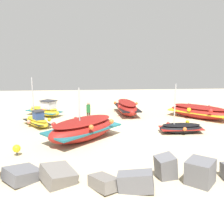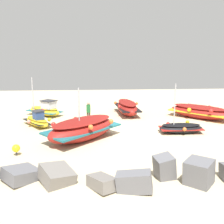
{
  "view_description": "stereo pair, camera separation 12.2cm",
  "coord_description": "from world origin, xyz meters",
  "views": [
    {
      "loc": [
        2.82,
        17.81,
        5.35
      ],
      "look_at": [
        1.19,
        -2.6,
        0.9
      ],
      "focal_mm": 42.59,
      "sensor_mm": 36.0,
      "label": 1
    },
    {
      "loc": [
        2.7,
        17.82,
        5.35
      ],
      "look_at": [
        1.19,
        -2.6,
        0.9
      ],
      "focal_mm": 42.59,
      "sensor_mm": 36.0,
      "label": 2
    }
  ],
  "objects": [
    {
      "name": "fishing_boat_4",
      "position": [
        6.96,
        -5.72,
        0.49
      ],
      "size": [
        3.58,
        3.14,
        1.42
      ],
      "rotation": [
        0.0,
        0.0,
        2.51
      ],
      "color": "gold",
      "rests_on": "ground_plane"
    },
    {
      "name": "fishing_boat_0",
      "position": [
        -0.41,
        -5.69,
        0.65
      ],
      "size": [
        2.13,
        4.67,
        1.2
      ],
      "rotation": [
        0.0,
        0.0,
        4.8
      ],
      "color": "maroon",
      "rests_on": "ground_plane"
    },
    {
      "name": "fishing_boat_3",
      "position": [
        3.36,
        1.42,
        0.72
      ],
      "size": [
        5.25,
        5.22,
        3.39
      ],
      "rotation": [
        0.0,
        0.0,
        3.92
      ],
      "color": "maroon",
      "rests_on": "ground_plane"
    },
    {
      "name": "fishing_boat_2",
      "position": [
        6.94,
        -2.19,
        0.4
      ],
      "size": [
        2.69,
        3.11,
        3.7
      ],
      "rotation": [
        0.0,
        0.0,
        2.2
      ],
      "color": "gold",
      "rests_on": "ground_plane"
    },
    {
      "name": "fishing_boat_1",
      "position": [
        -6.39,
        -3.76,
        0.57
      ],
      "size": [
        5.02,
        4.96,
        1.18
      ],
      "rotation": [
        0.0,
        0.0,
        2.37
      ],
      "color": "maroon",
      "rests_on": "ground_plane"
    },
    {
      "name": "ground_plane",
      "position": [
        0.0,
        0.0,
        0.0
      ],
      "size": [
        45.77,
        45.77,
        0.0
      ],
      "primitive_type": "plane",
      "color": "beige"
    },
    {
      "name": "mooring_buoy_1",
      "position": [
        6.85,
        3.96,
        0.41
      ],
      "size": [
        0.43,
        0.43,
        0.62
      ],
      "color": "#3F3F42",
      "rests_on": "ground_plane"
    },
    {
      "name": "person_walking",
      "position": [
        3.05,
        -3.08,
        0.94
      ],
      "size": [
        0.32,
        0.32,
        1.64
      ],
      "rotation": [
        0.0,
        0.0,
        1.62
      ],
      "color": "brown",
      "rests_on": "ground_plane"
    },
    {
      "name": "fishing_boat_5",
      "position": [
        -3.39,
        0.42,
        0.34
      ],
      "size": [
        3.06,
        1.73,
        3.44
      ],
      "rotation": [
        0.0,
        0.0,
        3.14
      ],
      "color": "black",
      "rests_on": "ground_plane"
    },
    {
      "name": "breakwater_rocks",
      "position": [
        -0.03,
        7.55,
        0.37
      ],
      "size": [
        17.93,
        3.22,
        1.35
      ],
      "color": "#4C5156",
      "rests_on": "ground_plane"
    }
  ]
}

